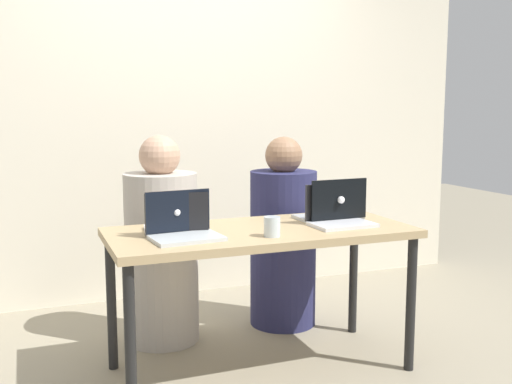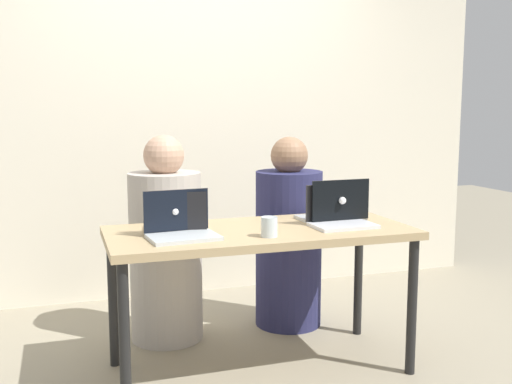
% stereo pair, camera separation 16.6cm
% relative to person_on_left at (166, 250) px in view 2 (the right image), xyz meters
% --- Properties ---
extents(ground_plane, '(12.00, 12.00, 0.00)m').
position_rel_person_on_left_xyz_m(ground_plane, '(0.39, -0.59, -0.54)').
color(ground_plane, gray).
extents(back_wall, '(4.50, 0.10, 2.32)m').
position_rel_person_on_left_xyz_m(back_wall, '(0.39, 0.89, 0.63)').
color(back_wall, silver).
rests_on(back_wall, ground).
extents(desk, '(1.54, 0.68, 0.75)m').
position_rel_person_on_left_xyz_m(desk, '(0.39, -0.59, 0.14)').
color(desk, tan).
rests_on(desk, ground).
extents(person_on_left, '(0.43, 0.43, 1.21)m').
position_rel_person_on_left_xyz_m(person_on_left, '(0.00, 0.00, 0.00)').
color(person_on_left, '#B6ADA2').
rests_on(person_on_left, ground).
extents(person_on_right, '(0.42, 0.42, 1.18)m').
position_rel_person_on_left_xyz_m(person_on_right, '(0.77, -0.00, -0.01)').
color(person_on_right, navy).
rests_on(person_on_right, ground).
extents(laptop_front_right, '(0.33, 0.25, 0.21)m').
position_rel_person_on_left_xyz_m(laptop_front_right, '(0.80, -0.64, 0.26)').
color(laptop_front_right, silver).
rests_on(laptop_front_right, desk).
extents(laptop_front_left, '(0.34, 0.27, 0.22)m').
position_rel_person_on_left_xyz_m(laptop_front_left, '(-0.04, -0.66, 0.26)').
color(laptop_front_left, silver).
rests_on(laptop_front_left, desk).
extents(laptop_back_left, '(0.34, 0.26, 0.21)m').
position_rel_person_on_left_xyz_m(laptop_back_left, '(-0.03, -0.50, 0.26)').
color(laptop_back_left, silver).
rests_on(laptop_back_left, desk).
extents(laptop_back_right, '(0.34, 0.28, 0.23)m').
position_rel_person_on_left_xyz_m(laptop_back_right, '(0.83, -0.51, 0.26)').
color(laptop_back_right, '#B5B8B7').
rests_on(laptop_back_right, desk).
extents(water_glass_center, '(0.08, 0.08, 0.10)m').
position_rel_person_on_left_xyz_m(water_glass_center, '(0.37, -0.78, 0.26)').
color(water_glass_center, silver).
rests_on(water_glass_center, desk).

